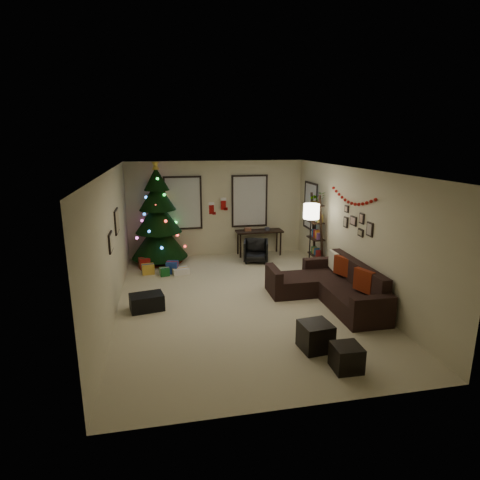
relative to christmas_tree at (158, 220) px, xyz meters
name	(u,v)px	position (x,y,z in m)	size (l,w,h in m)	color
floor	(241,300)	(1.64, -3.12, -1.16)	(7.00, 7.00, 0.00)	beige
ceiling	(241,170)	(1.64, -3.12, 1.54)	(7.00, 7.00, 0.00)	white
wall_back	(217,209)	(1.64, 0.38, 0.19)	(5.00, 5.00, 0.00)	beige
wall_front	(300,309)	(1.64, -6.62, 0.19)	(5.00, 5.00, 0.00)	beige
wall_left	(112,244)	(-0.86, -3.12, 0.19)	(7.00, 7.00, 0.00)	beige
wall_right	(356,232)	(4.14, -3.12, 0.19)	(7.00, 7.00, 0.00)	beige
window_back_left	(183,203)	(0.69, 0.35, 0.39)	(1.05, 0.06, 1.50)	#728CB2
window_back_right	(249,201)	(2.59, 0.35, 0.39)	(1.05, 0.06, 1.50)	#728CB2
window_right_wall	(311,206)	(4.11, -0.57, 0.34)	(0.06, 0.90, 1.30)	#728CB2
christmas_tree	(158,220)	(0.00, 0.00, 0.00)	(1.51, 1.51, 2.81)	black
presents	(162,268)	(0.04, -0.99, -1.04)	(1.23, 0.89, 0.30)	navy
sofa	(331,288)	(3.50, -3.47, -0.89)	(1.77, 2.58, 0.84)	black
pillow_red_a	(364,281)	(3.85, -4.13, -0.52)	(0.12, 0.43, 0.43)	maroon
pillow_red_b	(342,266)	(3.85, -3.19, -0.52)	(0.11, 0.40, 0.40)	maroon
pillow_cream	(334,260)	(3.85, -2.75, -0.53)	(0.11, 0.40, 0.40)	beige
ottoman_near	(315,336)	(2.42, -5.30, -0.94)	(0.47, 0.47, 0.45)	black
ottoman_far	(346,357)	(2.65, -5.94, -0.97)	(0.40, 0.40, 0.38)	black
desk	(259,233)	(2.83, 0.10, -0.52)	(1.34, 0.48, 0.72)	black
desk_chair	(256,251)	(2.58, -0.55, -0.85)	(0.60, 0.56, 0.62)	black
bookshelf	(316,233)	(3.94, -1.46, -0.21)	(0.30, 0.58, 1.97)	black
potted_plant	(317,198)	(3.94, -1.37, 0.69)	(0.51, 0.44, 0.57)	#4C4C4C
floor_lamp	(311,216)	(3.59, -1.93, 0.33)	(0.38, 0.38, 1.79)	black
art_map	(117,221)	(-0.84, -2.20, 0.44)	(0.04, 0.60, 0.50)	black
art_abstract	(111,242)	(-0.84, -3.39, 0.29)	(0.04, 0.45, 0.35)	black
gallery	(357,223)	(4.12, -3.20, 0.41)	(0.03, 1.25, 0.54)	black
garland	(352,198)	(4.09, -2.94, 0.90)	(0.08, 1.90, 0.30)	#A5140C
stocking_left	(212,208)	(1.50, 0.39, 0.21)	(0.20, 0.05, 0.36)	#990F0C
stocking_right	(224,204)	(1.83, 0.30, 0.34)	(0.20, 0.05, 0.36)	#990F0C
storage_bin	(147,302)	(-0.27, -3.22, -1.00)	(0.64, 0.43, 0.32)	black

